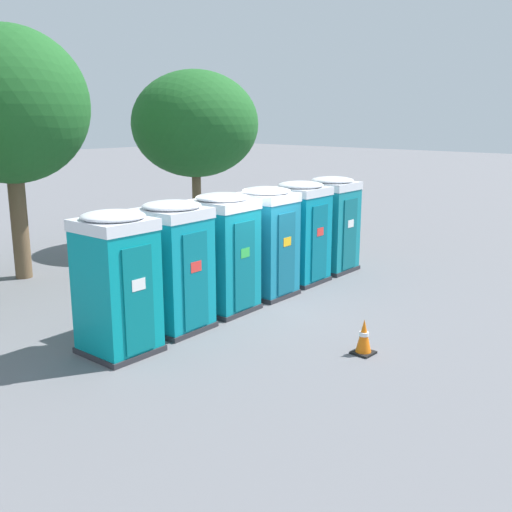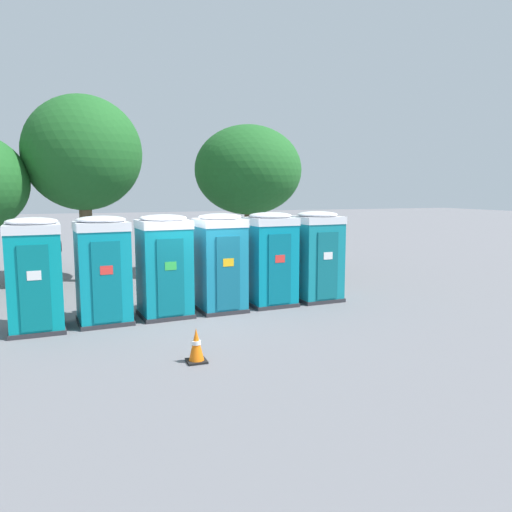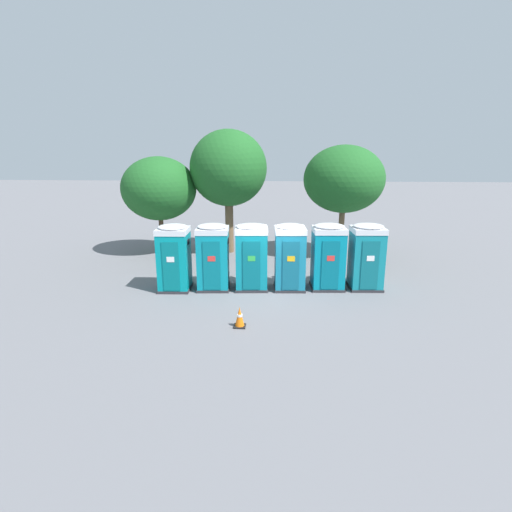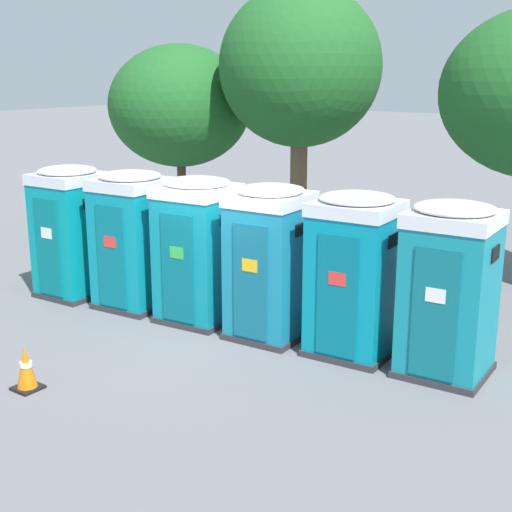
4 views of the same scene
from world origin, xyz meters
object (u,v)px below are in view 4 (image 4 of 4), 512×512
portapotty_0 (71,231)px  street_tree_1 (300,68)px  portapotty_4 (354,274)px  traffic_cone (26,368)px  portapotty_2 (198,249)px  portapotty_5 (449,289)px  street_tree_2 (180,106)px  portapotty_3 (270,261)px  portapotty_1 (132,239)px

portapotty_0 → street_tree_1: street_tree_1 is taller
portapotty_4 → traffic_cone: bearing=-128.2°
portapotty_2 → portapotty_0: bearing=-173.6°
portapotty_5 → street_tree_2: 10.98m
portapotty_3 → portapotty_4: 1.47m
portapotty_1 → portapotty_3: 2.94m
traffic_cone → street_tree_2: bearing=119.5°
portapotty_2 → traffic_cone: size_ratio=3.97×
portapotty_2 → portapotty_3: (1.47, 0.08, 0.00)m
portapotty_5 → traffic_cone: size_ratio=3.97×
portapotty_0 → portapotty_2: bearing=6.4°
portapotty_0 → portapotty_2: 2.94m
portapotty_3 → street_tree_2: bearing=141.3°
portapotty_1 → portapotty_4: (4.39, 0.36, -0.00)m
street_tree_2 → portapotty_2: bearing=-46.2°
portapotty_0 → traffic_cone: bearing=-48.8°
street_tree_1 → portapotty_1: bearing=-88.4°
portapotty_0 → street_tree_2: bearing=111.3°
portapotty_2 → street_tree_2: size_ratio=0.51×
street_tree_2 → traffic_cone: street_tree_2 is taller
portapotty_2 → traffic_cone: (-0.07, -3.58, -0.97)m
portapotty_5 → street_tree_1: 8.67m
portapotty_3 → traffic_cone: 4.08m
portapotty_5 → traffic_cone: 6.01m
portapotty_1 → portapotty_2: 1.47m
traffic_cone → portapotty_5: bearing=41.2°
portapotty_2 → traffic_cone: portapotty_2 is taller
portapotty_0 → street_tree_1: size_ratio=0.40×
portapotty_0 → portapotty_1: same height
portapotty_2 → portapotty_3: bearing=3.0°
portapotty_4 → traffic_cone: (-3.00, -3.82, -0.97)m
portapotty_4 → portapotty_5: 1.47m
portapotty_4 → street_tree_2: 9.78m
portapotty_3 → street_tree_2: street_tree_2 is taller
portapotty_4 → street_tree_2: (-8.07, 5.13, 2.06)m
portapotty_0 → portapotty_4: 5.87m
portapotty_1 → street_tree_1: bearing=91.6°
portapotty_3 → portapotty_2: bearing=-177.0°
portapotty_4 → traffic_cone: 4.95m
portapotty_0 → traffic_cone: (2.84, -3.25, -0.97)m
street_tree_1 → portapotty_2: bearing=-74.3°
portapotty_1 → traffic_cone: 3.85m
portapotty_2 → portapotty_4: size_ratio=1.00×
street_tree_2 → traffic_cone: size_ratio=7.74×
portapotty_2 → street_tree_2: 7.71m
portapotty_1 → street_tree_1: street_tree_1 is taller
portapotty_2 → portapotty_5: same height
portapotty_0 → portapotty_1: size_ratio=1.00×
portapotty_3 → traffic_cone: (-1.54, -3.65, -0.97)m
portapotty_2 → portapotty_5: size_ratio=1.00×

